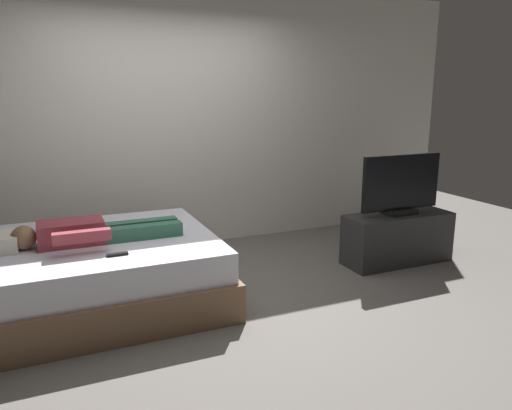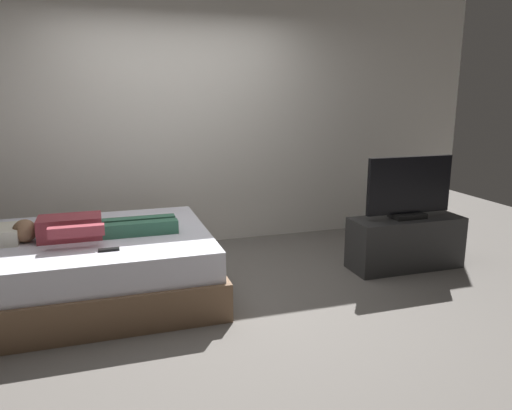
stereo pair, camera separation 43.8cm
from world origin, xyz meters
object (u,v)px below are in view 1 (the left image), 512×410
Objects in this scene: remote at (117,254)px; tv at (401,186)px; bed at (88,274)px; person at (89,232)px; tv_stand at (397,238)px.

tv is at bearing 6.10° from remote.
remote is (0.18, -0.47, 0.28)m from bed.
person reaches higher than remote.
tv is (2.91, -0.11, 0.16)m from person.
remote is at bearing -173.90° from tv.
tv is (2.75, 0.29, 0.24)m from remote.
tv_stand is at bearing -3.47° from bed.
tv reaches higher than tv_stand.
tv_stand is (2.91, -0.11, -0.37)m from person.
bed is 2.94m from tv_stand.
person is 2.93m from tv_stand.
tv is (2.93, -0.18, 0.52)m from bed.
bed is 1.63× the size of person.
person is 8.40× the size of remote.
person reaches higher than bed.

